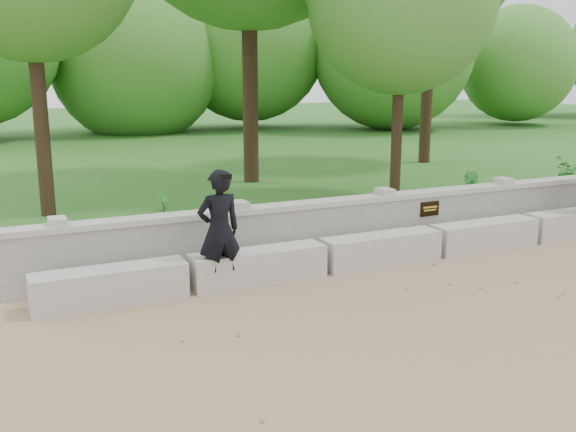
# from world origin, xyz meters

# --- Properties ---
(ground) EXTENTS (80.00, 80.00, 0.00)m
(ground) POSITION_xyz_m (0.00, 0.00, 0.00)
(ground) COLOR #8D7256
(ground) RESTS_ON ground
(lawn) EXTENTS (40.00, 22.00, 0.25)m
(lawn) POSITION_xyz_m (0.00, 14.00, 0.12)
(lawn) COLOR #1B5815
(lawn) RESTS_ON ground
(concrete_bench) EXTENTS (11.90, 0.45, 0.45)m
(concrete_bench) POSITION_xyz_m (0.00, 1.90, 0.22)
(concrete_bench) COLOR beige
(concrete_bench) RESTS_ON ground
(parapet_wall) EXTENTS (12.50, 0.35, 0.90)m
(parapet_wall) POSITION_xyz_m (0.00, 2.60, 0.46)
(parapet_wall) COLOR #B7B4AD
(parapet_wall) RESTS_ON ground
(man_main) EXTENTS (0.61, 0.55, 1.61)m
(man_main) POSITION_xyz_m (-3.59, 1.80, 0.81)
(man_main) COLOR black
(man_main) RESTS_ON ground
(shrub_a) EXTENTS (0.36, 0.35, 0.57)m
(shrub_a) POSITION_xyz_m (-3.55, 4.88, 0.54)
(shrub_a) COLOR #256F26
(shrub_a) RESTS_ON lawn
(shrub_b) EXTENTS (0.47, 0.48, 0.69)m
(shrub_b) POSITION_xyz_m (2.36, 3.78, 0.59)
(shrub_b) COLOR #256F26
(shrub_b) RESTS_ON lawn
(shrub_c) EXTENTS (0.77, 0.74, 0.67)m
(shrub_c) POSITION_xyz_m (5.90, 4.64, 0.59)
(shrub_c) COLOR #256F26
(shrub_c) RESTS_ON lawn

